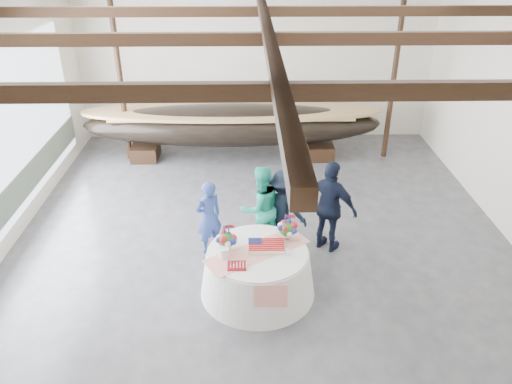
{
  "coord_description": "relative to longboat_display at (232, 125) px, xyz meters",
  "views": [
    {
      "loc": [
        -0.3,
        -8.17,
        5.67
      ],
      "look_at": [
        -0.13,
        0.1,
        1.22
      ],
      "focal_mm": 35.0,
      "sensor_mm": 36.0,
      "label": 1
    }
  ],
  "objects": [
    {
      "name": "tabletop_items",
      "position": [
        0.51,
        -5.57,
        0.04
      ],
      "size": [
        1.84,
        1.44,
        0.4
      ],
      "color": "red",
      "rests_on": "banquet_table"
    },
    {
      "name": "floor",
      "position": [
        0.68,
        -4.41,
        -0.95
      ],
      "size": [
        10.0,
        12.0,
        0.01
      ],
      "primitive_type": "cube",
      "color": "#3D3D42",
      "rests_on": "ground"
    },
    {
      "name": "banquet_table",
      "position": [
        0.54,
        -5.72,
        -0.53
      ],
      "size": [
        1.98,
        1.98,
        0.85
      ],
      "color": "silver",
      "rests_on": "ground"
    },
    {
      "name": "guest_woman_blue",
      "position": [
        -0.36,
        -4.43,
        -0.2
      ],
      "size": [
        0.65,
        0.6,
        1.5
      ],
      "primitive_type": "imported",
      "rotation": [
        0.0,
        0.0,
        3.74
      ],
      "color": "navy",
      "rests_on": "ground"
    },
    {
      "name": "guest_man_right",
      "position": [
        1.95,
        -4.42,
        -0.02
      ],
      "size": [
        1.15,
        1.01,
        1.86
      ],
      "primitive_type": "imported",
      "rotation": [
        0.0,
        0.0,
        2.52
      ],
      "color": "black",
      "rests_on": "ground"
    },
    {
      "name": "guest_man_left",
      "position": [
        1.06,
        -4.19,
        -0.16
      ],
      "size": [
        1.18,
        1.04,
        1.59
      ],
      "primitive_type": "imported",
      "rotation": [
        0.0,
        0.0,
        2.59
      ],
      "color": "black",
      "rests_on": "ground"
    },
    {
      "name": "open_bay",
      "position": [
        -4.27,
        -3.41,
        0.87
      ],
      "size": [
        0.03,
        7.0,
        3.2
      ],
      "color": "silver",
      "rests_on": "ground"
    },
    {
      "name": "longboat_display",
      "position": [
        0.0,
        0.0,
        0.0
      ],
      "size": [
        7.95,
        1.59,
        1.49
      ],
      "color": "black",
      "rests_on": "ground"
    },
    {
      "name": "ceiling",
      "position": [
        0.68,
        -4.41,
        3.55
      ],
      "size": [
        10.0,
        12.0,
        0.01
      ],
      "primitive_type": "cube",
      "color": "white",
      "rests_on": "wall_back"
    },
    {
      "name": "guest_woman_teal",
      "position": [
        0.63,
        -4.29,
        -0.09
      ],
      "size": [
        1.03,
        0.94,
        1.72
      ],
      "primitive_type": "imported",
      "rotation": [
        0.0,
        0.0,
        3.57
      ],
      "color": "#20AA8B",
      "rests_on": "ground"
    },
    {
      "name": "wall_back",
      "position": [
        0.68,
        1.59,
        1.3
      ],
      "size": [
        10.0,
        0.02,
        4.5
      ],
      "primitive_type": "cube",
      "color": "silver",
      "rests_on": "ground"
    },
    {
      "name": "pavilion_structure",
      "position": [
        0.68,
        -3.64,
        3.05
      ],
      "size": [
        9.8,
        11.76,
        4.5
      ],
      "color": "black",
      "rests_on": "ground"
    }
  ]
}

